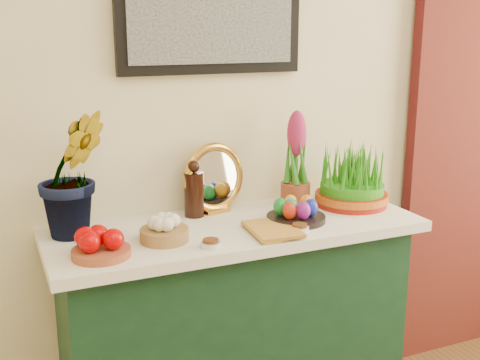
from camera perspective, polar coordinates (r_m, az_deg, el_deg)
name	(u,v)px	position (r m, az deg, el deg)	size (l,w,h in m)	color
sideboard	(235,335)	(2.45, -0.48, -14.47)	(1.30, 0.45, 0.85)	#14371E
tablecloth	(235,228)	(2.27, -0.50, -4.60)	(1.40, 0.55, 0.04)	silver
hyacinth_green	(72,153)	(2.14, -15.66, 2.45)	(0.30, 0.25, 0.59)	#2F7F1F
apple_bowl	(101,245)	(1.99, -13.07, -6.00)	(0.22, 0.22, 0.10)	brown
garlic_basket	(164,230)	(2.09, -7.20, -4.74)	(0.20, 0.20, 0.09)	#9D6A3F
vinegar_cruet	(194,192)	(2.33, -4.39, -1.11)	(0.08, 0.08, 0.22)	black
mirror	(214,179)	(2.38, -2.47, 0.13)	(0.29, 0.13, 0.28)	gold
book	(251,232)	(2.13, 1.03, -4.91)	(0.15, 0.22, 0.03)	#BD8531
spice_dish_left	(211,243)	(2.03, -2.79, -6.03)	(0.07, 0.07, 0.03)	silver
spice_dish_right	(300,228)	(2.19, 5.68, -4.54)	(0.07, 0.07, 0.03)	silver
egg_plate	(296,212)	(2.29, 5.33, -3.04)	(0.24, 0.24, 0.09)	black
hyacinth_pink	(296,164)	(2.45, 5.32, 1.53)	(0.12, 0.12, 0.40)	brown
wheatgrass_sabzeh	(352,180)	(2.51, 10.60, 0.02)	(0.30, 0.30, 0.25)	maroon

